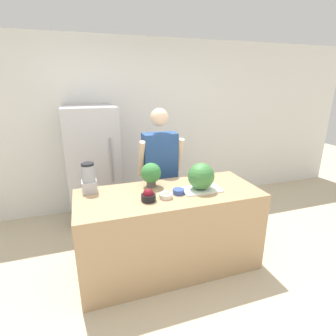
{
  "coord_description": "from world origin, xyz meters",
  "views": [
    {
      "loc": [
        -0.79,
        -1.96,
        1.96
      ],
      "look_at": [
        0.0,
        0.44,
        1.13
      ],
      "focal_mm": 28.0,
      "sensor_mm": 36.0,
      "label": 1
    }
  ],
  "objects_px": {
    "refrigerator": "(94,166)",
    "watermelon": "(201,176)",
    "bowl_small_blue": "(179,191)",
    "person": "(160,173)",
    "potted_plant": "(151,174)",
    "blender": "(89,179)",
    "bowl_cream": "(166,195)",
    "bowl_cherries": "(148,196)"
  },
  "relations": [
    {
      "from": "person",
      "to": "bowl_small_blue",
      "type": "relative_size",
      "value": 14.23
    },
    {
      "from": "person",
      "to": "bowl_small_blue",
      "type": "xyz_separation_m",
      "value": [
        -0.03,
        -0.76,
        0.05
      ]
    },
    {
      "from": "bowl_cream",
      "to": "bowl_small_blue",
      "type": "bearing_deg",
      "value": 20.14
    },
    {
      "from": "bowl_small_blue",
      "to": "bowl_cherries",
      "type": "bearing_deg",
      "value": -168.87
    },
    {
      "from": "watermelon",
      "to": "bowl_cherries",
      "type": "distance_m",
      "value": 0.6
    },
    {
      "from": "watermelon",
      "to": "bowl_cream",
      "type": "bearing_deg",
      "value": -169.04
    },
    {
      "from": "bowl_cherries",
      "to": "potted_plant",
      "type": "relative_size",
      "value": 0.53
    },
    {
      "from": "refrigerator",
      "to": "potted_plant",
      "type": "xyz_separation_m",
      "value": [
        0.54,
        -1.12,
        0.2
      ]
    },
    {
      "from": "bowl_cherries",
      "to": "bowl_small_blue",
      "type": "distance_m",
      "value": 0.34
    },
    {
      "from": "bowl_cream",
      "to": "refrigerator",
      "type": "bearing_deg",
      "value": 112.48
    },
    {
      "from": "bowl_small_blue",
      "to": "blender",
      "type": "height_order",
      "value": "blender"
    },
    {
      "from": "person",
      "to": "watermelon",
      "type": "xyz_separation_m",
      "value": [
        0.23,
        -0.73,
        0.18
      ]
    },
    {
      "from": "refrigerator",
      "to": "watermelon",
      "type": "xyz_separation_m",
      "value": [
        1.01,
        -1.37,
        0.2
      ]
    },
    {
      "from": "refrigerator",
      "to": "bowl_cream",
      "type": "distance_m",
      "value": 1.58
    },
    {
      "from": "potted_plant",
      "to": "bowl_small_blue",
      "type": "bearing_deg",
      "value": -52.55
    },
    {
      "from": "watermelon",
      "to": "blender",
      "type": "distance_m",
      "value": 1.15
    },
    {
      "from": "watermelon",
      "to": "potted_plant",
      "type": "xyz_separation_m",
      "value": [
        -0.47,
        0.25,
        -0.0
      ]
    },
    {
      "from": "bowl_cherries",
      "to": "person",
      "type": "bearing_deg",
      "value": 66.3
    },
    {
      "from": "person",
      "to": "blender",
      "type": "distance_m",
      "value": 0.99
    },
    {
      "from": "refrigerator",
      "to": "blender",
      "type": "distance_m",
      "value": 1.08
    },
    {
      "from": "person",
      "to": "potted_plant",
      "type": "relative_size",
      "value": 6.31
    },
    {
      "from": "blender",
      "to": "refrigerator",
      "type": "bearing_deg",
      "value": 84.86
    },
    {
      "from": "bowl_cherries",
      "to": "bowl_cream",
      "type": "distance_m",
      "value": 0.18
    },
    {
      "from": "bowl_small_blue",
      "to": "person",
      "type": "bearing_deg",
      "value": 87.71
    },
    {
      "from": "watermelon",
      "to": "refrigerator",
      "type": "bearing_deg",
      "value": 126.34
    },
    {
      "from": "bowl_cream",
      "to": "person",
      "type": "bearing_deg",
      "value": 77.25
    },
    {
      "from": "bowl_cherries",
      "to": "blender",
      "type": "height_order",
      "value": "blender"
    },
    {
      "from": "bowl_cherries",
      "to": "bowl_small_blue",
      "type": "bearing_deg",
      "value": 11.13
    },
    {
      "from": "person",
      "to": "bowl_cream",
      "type": "bearing_deg",
      "value": -102.75
    },
    {
      "from": "bowl_cream",
      "to": "blender",
      "type": "relative_size",
      "value": 0.41
    },
    {
      "from": "bowl_small_blue",
      "to": "potted_plant",
      "type": "relative_size",
      "value": 0.44
    },
    {
      "from": "refrigerator",
      "to": "watermelon",
      "type": "bearing_deg",
      "value": -53.66
    },
    {
      "from": "watermelon",
      "to": "bowl_cherries",
      "type": "height_order",
      "value": "watermelon"
    },
    {
      "from": "potted_plant",
      "to": "refrigerator",
      "type": "bearing_deg",
      "value": 115.86
    },
    {
      "from": "bowl_cream",
      "to": "bowl_small_blue",
      "type": "height_order",
      "value": "bowl_cream"
    },
    {
      "from": "refrigerator",
      "to": "bowl_cream",
      "type": "bearing_deg",
      "value": -67.52
    },
    {
      "from": "watermelon",
      "to": "blender",
      "type": "xyz_separation_m",
      "value": [
        -1.11,
        0.31,
        -0.01
      ]
    },
    {
      "from": "watermelon",
      "to": "potted_plant",
      "type": "distance_m",
      "value": 0.53
    },
    {
      "from": "person",
      "to": "refrigerator",
      "type": "bearing_deg",
      "value": 140.75
    },
    {
      "from": "person",
      "to": "bowl_cream",
      "type": "height_order",
      "value": "person"
    },
    {
      "from": "watermelon",
      "to": "person",
      "type": "bearing_deg",
      "value": 107.11
    },
    {
      "from": "bowl_cream",
      "to": "potted_plant",
      "type": "distance_m",
      "value": 0.36
    }
  ]
}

